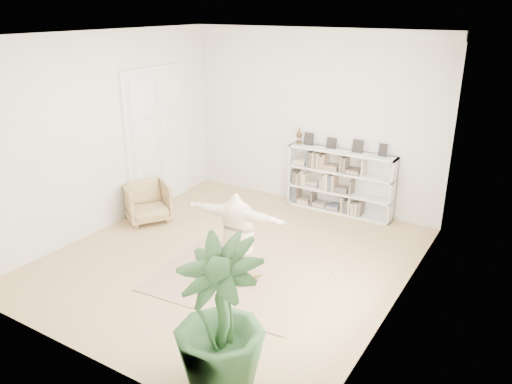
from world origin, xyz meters
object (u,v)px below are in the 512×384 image
(bookshelf, at_px, (340,182))
(rocker_board, at_px, (238,276))
(armchair, at_px, (147,202))
(person, at_px, (237,233))
(houseplant, at_px, (219,318))

(bookshelf, bearing_deg, rocker_board, -94.48)
(armchair, height_order, person, person)
(bookshelf, xyz_separation_m, person, (-0.26, -3.36, 0.17))
(armchair, height_order, rocker_board, armchair)
(bookshelf, distance_m, rocker_board, 3.41)
(armchair, xyz_separation_m, person, (2.78, -0.99, 0.43))
(person, xyz_separation_m, houseplant, (1.10, -2.01, 0.09))
(rocker_board, bearing_deg, armchair, 156.20)
(bookshelf, height_order, armchair, bookshelf)
(bookshelf, bearing_deg, armchair, -142.12)
(bookshelf, height_order, houseplant, houseplant)
(bookshelf, xyz_separation_m, rocker_board, (-0.26, -3.36, -0.57))
(armchair, distance_m, person, 2.98)
(armchair, xyz_separation_m, rocker_board, (2.78, -0.99, -0.31))
(person, height_order, houseplant, houseplant)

